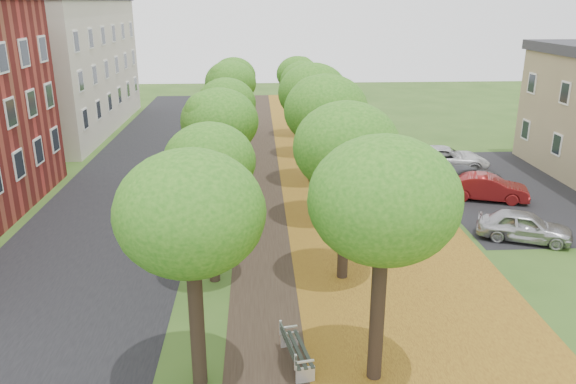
{
  "coord_description": "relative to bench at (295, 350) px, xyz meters",
  "views": [
    {
      "loc": [
        -0.52,
        -12.99,
        9.89
      ],
      "look_at": [
        0.7,
        8.75,
        2.5
      ],
      "focal_mm": 35.0,
      "sensor_mm": 36.0,
      "label": 1
    }
  ],
  "objects": [
    {
      "name": "footpath",
      "position": [
        -0.44,
        14.31,
        -0.47
      ],
      "size": [
        3.2,
        70.0,
        0.01
      ],
      "primitive_type": "cube",
      "color": "black",
      "rests_on": "ground"
    },
    {
      "name": "ground",
      "position": [
        -0.44,
        -0.69,
        -0.47
      ],
      "size": [
        120.0,
        120.0,
        0.0
      ],
      "primitive_type": "plane",
      "color": "#2D4C19",
      "rests_on": "ground"
    },
    {
      "name": "parking_lot",
      "position": [
        13.06,
        15.31,
        -0.47
      ],
      "size": [
        9.0,
        16.0,
        0.01
      ],
      "primitive_type": "cube",
      "color": "black",
      "rests_on": "ground"
    },
    {
      "name": "car_grey",
      "position": [
        10.56,
        15.43,
        0.19
      ],
      "size": [
        4.89,
        3.16,
        1.32
      ],
      "primitive_type": "imported",
      "rotation": [
        0.0,
        0.0,
        1.88
      ],
      "color": "#36373B",
      "rests_on": "ground"
    },
    {
      "name": "car_red",
      "position": [
        11.05,
        13.56,
        0.2
      ],
      "size": [
        4.33,
        2.64,
        1.35
      ],
      "primitive_type": "imported",
      "rotation": [
        0.0,
        0.0,
        1.25
      ],
      "color": "maroon",
      "rests_on": "ground"
    },
    {
      "name": "building_cream",
      "position": [
        -17.44,
        32.31,
        4.74
      ],
      "size": [
        10.3,
        20.3,
        10.4
      ],
      "color": "beige",
      "rests_on": "ground"
    },
    {
      "name": "street_asphalt",
      "position": [
        -7.94,
        14.31,
        -0.47
      ],
      "size": [
        8.0,
        70.0,
        0.01
      ],
      "primitive_type": "cube",
      "color": "black",
      "rests_on": "ground"
    },
    {
      "name": "car_silver",
      "position": [
        10.56,
        8.3,
        0.2
      ],
      "size": [
        4.23,
        2.97,
        1.34
      ],
      "primitive_type": "imported",
      "rotation": [
        0.0,
        0.0,
        1.17
      ],
      "color": "#A8A7AC",
      "rests_on": "ground"
    },
    {
      "name": "tree_row_west",
      "position": [
        -2.64,
        14.31,
        4.37
      ],
      "size": [
        3.52,
        33.52,
        6.39
      ],
      "color": "black",
      "rests_on": "ground"
    },
    {
      "name": "car_white",
      "position": [
        10.56,
        19.08,
        0.27
      ],
      "size": [
        5.62,
        3.11,
        1.49
      ],
      "primitive_type": "imported",
      "rotation": [
        0.0,
        0.0,
        1.45
      ],
      "color": "silver",
      "rests_on": "ground"
    },
    {
      "name": "bench",
      "position": [
        0.0,
        0.0,
        0.0
      ],
      "size": [
        0.91,
        1.99,
        0.91
      ],
      "rotation": [
        0.0,
        0.0,
        1.76
      ],
      "color": "#29332C",
      "rests_on": "ground"
    },
    {
      "name": "tree_row_east",
      "position": [
        2.16,
        14.31,
        4.37
      ],
      "size": [
        3.52,
        33.52,
        6.39
      ],
      "color": "black",
      "rests_on": "ground"
    },
    {
      "name": "leaf_verge",
      "position": [
        4.56,
        14.31,
        -0.47
      ],
      "size": [
        7.5,
        70.0,
        0.01
      ],
      "primitive_type": "cube",
      "color": "olive",
      "rests_on": "ground"
    }
  ]
}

